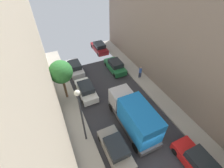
{
  "coord_description": "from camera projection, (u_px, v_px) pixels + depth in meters",
  "views": [
    {
      "loc": [
        -5.73,
        -4.18,
        13.5
      ],
      "look_at": [
        0.7,
        9.56,
        0.5
      ],
      "focal_mm": 25.19,
      "sensor_mm": 36.0,
      "label": 1
    }
  ],
  "objects": [
    {
      "name": "ground",
      "position": [
        152.0,
        156.0,
        13.5
      ],
      "size": [
        32.0,
        32.0,
        0.0
      ],
      "primitive_type": "plane",
      "color": "#2D2D33"
    },
    {
      "name": "sidewalk_right",
      "position": [
        195.0,
        134.0,
        15.06
      ],
      "size": [
        2.0,
        44.0,
        0.15
      ],
      "primitive_type": "cube",
      "color": "#A8A399",
      "rests_on": "ground"
    },
    {
      "name": "parked_car_left_3",
      "position": [
        116.0,
        149.0,
        13.23
      ],
      "size": [
        1.78,
        4.2,
        1.57
      ],
      "color": "gray",
      "rests_on": "ground"
    },
    {
      "name": "parked_car_left_4",
      "position": [
        86.0,
        90.0,
        18.81
      ],
      "size": [
        1.78,
        4.2,
        1.57
      ],
      "color": "white",
      "rests_on": "ground"
    },
    {
      "name": "parked_car_left_5",
      "position": [
        75.0,
        68.0,
        22.32
      ],
      "size": [
        1.78,
        4.2,
        1.57
      ],
      "color": "silver",
      "rests_on": "ground"
    },
    {
      "name": "parked_car_right_2",
      "position": [
        198.0,
        163.0,
        12.37
      ],
      "size": [
        1.78,
        4.2,
        1.57
      ],
      "color": "red",
      "rests_on": "ground"
    },
    {
      "name": "parked_car_right_3",
      "position": [
        115.0,
        66.0,
        22.67
      ],
      "size": [
        1.78,
        4.2,
        1.57
      ],
      "color": "#1E6638",
      "rests_on": "ground"
    },
    {
      "name": "parked_car_right_4",
      "position": [
        99.0,
        48.0,
        26.94
      ],
      "size": [
        1.78,
        4.2,
        1.57
      ],
      "color": "maroon",
      "rests_on": "ground"
    },
    {
      "name": "delivery_truck",
      "position": [
        134.0,
        116.0,
        14.57
      ],
      "size": [
        2.26,
        6.6,
        3.38
      ],
      "color": "#4C4C51",
      "rests_on": "ground"
    },
    {
      "name": "pedestrian",
      "position": [
        140.0,
        72.0,
        21.02
      ],
      "size": [
        0.4,
        0.36,
        1.72
      ],
      "color": "#2D334C",
      "rests_on": "sidewalk_right"
    },
    {
      "name": "street_tree_2",
      "position": [
        61.0,
        72.0,
        16.44
      ],
      "size": [
        2.49,
        2.49,
        4.86
      ],
      "color": "brown",
      "rests_on": "sidewalk_left"
    },
    {
      "name": "potted_plant_2",
      "position": [
        53.0,
        71.0,
        22.09
      ],
      "size": [
        0.45,
        0.45,
        0.78
      ],
      "color": "brown",
      "rests_on": "sidewalk_left"
    },
    {
      "name": "lamp_post",
      "position": [
        81.0,
        111.0,
        12.02
      ],
      "size": [
        0.44,
        0.44,
        6.09
      ],
      "color": "#333338",
      "rests_on": "sidewalk_left"
    }
  ]
}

